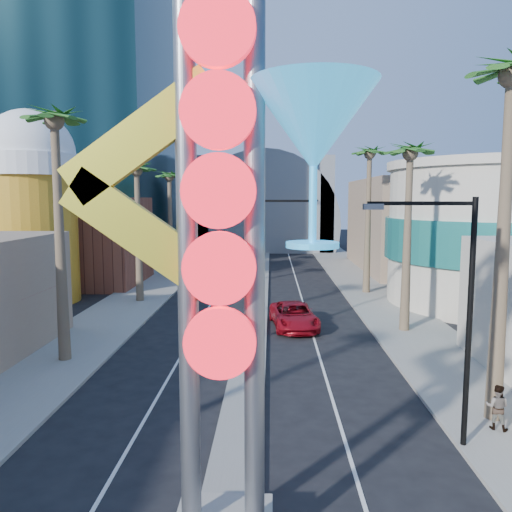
# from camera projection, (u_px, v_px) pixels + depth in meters

# --- Properties ---
(sidewalk_west) EXTENTS (5.00, 100.00, 0.15)m
(sidewalk_west) POSITION_uv_depth(u_px,v_px,m) (150.00, 289.00, 43.22)
(sidewalk_west) COLOR gray
(sidewalk_west) RESTS_ON ground
(sidewalk_east) EXTENTS (5.00, 100.00, 0.15)m
(sidewalk_east) POSITION_uv_depth(u_px,v_px,m) (370.00, 291.00, 42.64)
(sidewalk_east) COLOR gray
(sidewalk_east) RESTS_ON ground
(median) EXTENTS (1.60, 84.00, 0.15)m
(median) POSITION_uv_depth(u_px,v_px,m) (260.00, 284.00, 45.91)
(median) COLOR gray
(median) RESTS_ON ground
(hotel_tower) EXTENTS (20.00, 20.00, 50.00)m
(hotel_tower) POSITION_uv_depth(u_px,v_px,m) (73.00, 50.00, 57.59)
(hotel_tower) COLOR black
(hotel_tower) RESTS_ON ground
(brick_filler_west) EXTENTS (10.00, 10.00, 8.00)m
(brick_filler_west) POSITION_uv_depth(u_px,v_px,m) (86.00, 241.00, 45.94)
(brick_filler_west) COLOR brown
(brick_filler_west) RESTS_ON ground
(filler_east) EXTENTS (10.00, 20.00, 10.00)m
(filler_east) POSITION_uv_depth(u_px,v_px,m) (407.00, 225.00, 54.78)
(filler_east) COLOR #987A62
(filler_east) RESTS_ON ground
(beer_mug) EXTENTS (7.00, 7.00, 14.50)m
(beer_mug) POSITION_uv_depth(u_px,v_px,m) (32.00, 199.00, 37.59)
(beer_mug) COLOR #BE8119
(beer_mug) RESTS_ON ground
(turquoise_building) EXTENTS (16.60, 16.60, 10.60)m
(turquoise_building) POSITION_uv_depth(u_px,v_px,m) (501.00, 235.00, 36.82)
(turquoise_building) COLOR beige
(turquoise_building) RESTS_ON ground
(canopy) EXTENTS (22.00, 16.00, 22.00)m
(canopy) POSITION_uv_depth(u_px,v_px,m) (265.00, 221.00, 79.18)
(canopy) COLOR slate
(canopy) RESTS_ON ground
(neon_sign) EXTENTS (6.53, 2.60, 12.55)m
(neon_sign) POSITION_uv_depth(u_px,v_px,m) (260.00, 230.00, 10.26)
(neon_sign) COLOR gray
(neon_sign) RESTS_ON ground
(streetlight_0) EXTENTS (3.79, 0.25, 8.00)m
(streetlight_0) POSITION_uv_depth(u_px,v_px,m) (262.00, 254.00, 27.47)
(streetlight_0) COLOR black
(streetlight_0) RESTS_ON ground
(streetlight_1) EXTENTS (3.79, 0.25, 8.00)m
(streetlight_1) POSITION_uv_depth(u_px,v_px,m) (256.00, 228.00, 51.33)
(streetlight_1) COLOR black
(streetlight_1) RESTS_ON ground
(streetlight_2) EXTENTS (3.45, 0.25, 8.00)m
(streetlight_2) POSITION_uv_depth(u_px,v_px,m) (455.00, 300.00, 15.37)
(streetlight_2) COLOR black
(streetlight_2) RESTS_ON ground
(palm_1) EXTENTS (2.40, 2.40, 12.70)m
(palm_1) POSITION_uv_depth(u_px,v_px,m) (55.00, 136.00, 23.10)
(palm_1) COLOR brown
(palm_1) RESTS_ON ground
(palm_2) EXTENTS (2.40, 2.40, 11.20)m
(palm_2) POSITION_uv_depth(u_px,v_px,m) (137.00, 177.00, 37.15)
(palm_2) COLOR brown
(palm_2) RESTS_ON ground
(palm_3) EXTENTS (2.40, 2.40, 11.20)m
(palm_3) POSITION_uv_depth(u_px,v_px,m) (169.00, 182.00, 49.07)
(palm_3) COLOR brown
(palm_3) RESTS_ON ground
(palm_5) EXTENTS (2.40, 2.40, 13.20)m
(palm_5) POSITION_uv_depth(u_px,v_px,m) (511.00, 98.00, 16.54)
(palm_5) COLOR brown
(palm_5) RESTS_ON ground
(palm_6) EXTENTS (2.40, 2.40, 11.70)m
(palm_6) POSITION_uv_depth(u_px,v_px,m) (410.00, 163.00, 28.61)
(palm_6) COLOR brown
(palm_6) RESTS_ON ground
(palm_7) EXTENTS (2.40, 2.40, 12.70)m
(palm_7) POSITION_uv_depth(u_px,v_px,m) (369.00, 162.00, 40.42)
(palm_7) COLOR brown
(palm_7) RESTS_ON ground
(red_pickup) EXTENTS (3.16, 5.76, 1.53)m
(red_pickup) POSITION_uv_depth(u_px,v_px,m) (294.00, 316.00, 30.64)
(red_pickup) COLOR #A30C19
(red_pickup) RESTS_ON ground
(pedestrian_b) EXTENTS (0.94, 0.87, 1.55)m
(pedestrian_b) POSITION_uv_depth(u_px,v_px,m) (497.00, 407.00, 16.88)
(pedestrian_b) COLOR gray
(pedestrian_b) RESTS_ON sidewalk_east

